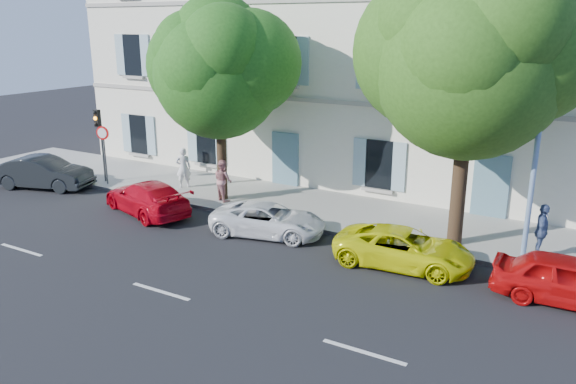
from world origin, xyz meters
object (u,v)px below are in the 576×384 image
Objects in this scene: car_red_coupe at (147,197)px; tree_left at (219,74)px; car_yellow_supercar at (404,248)px; pedestrian_b at (223,180)px; street_lamp at (540,115)px; pedestrian_a at (183,168)px; car_dark_sedan at (43,173)px; car_red_hatchback at (569,280)px; tree_right at (470,64)px; road_sign at (104,143)px; traffic_light at (99,130)px; pedestrian_c at (542,231)px; car_white_coupe at (268,220)px.

car_red_coupe is 5.53m from tree_left.
car_yellow_supercar is 8.74m from pedestrian_b.
street_lamp reaches higher than pedestrian_a.
car_red_coupe is at bearing -110.02° from car_dark_sedan.
pedestrian_b reaches higher than car_red_hatchback.
tree_right reaches higher than car_dark_sedan.
tree_left is at bearing 8.00° from road_sign.
traffic_light is 18.12m from street_lamp.
pedestrian_c reaches higher than car_yellow_supercar.
car_white_coupe is (11.81, 0.01, -0.16)m from car_dark_sedan.
car_red_coupe is 1.11× the size of car_white_coupe.
tree_right reaches higher than pedestrian_a.
street_lamp is 12.12m from pedestrian_b.
tree_right is at bearing -83.67° from car_white_coupe.
car_red_hatchback is 2.17× the size of pedestrian_a.
street_lamp is 4.57× the size of pedestrian_c.
car_yellow_supercar is at bearing -107.75° from car_dark_sedan.
traffic_light is (-9.91, 1.70, 1.98)m from car_white_coupe.
tree_right reaches higher than car_red_coupe.
car_red_coupe is at bearing -23.94° from traffic_light.
car_yellow_supercar is 0.53× the size of tree_left.
car_yellow_supercar is 10.07m from tree_left.
street_lamp is (3.14, 1.77, 4.03)m from car_yellow_supercar.
car_red_hatchback reaches higher than car_white_coupe.
car_red_coupe is 2.61× the size of pedestrian_b.
road_sign is at bearing -179.79° from street_lamp.
street_lamp reaches higher than road_sign.
car_yellow_supercar is 5.41m from street_lamp.
pedestrian_a is at bearing -147.21° from car_red_coupe.
car_red_coupe is 3.28m from pedestrian_a.
pedestrian_b is (6.01, 0.63, -1.05)m from road_sign.
car_red_coupe is at bearing -167.94° from tree_right.
road_sign reaches higher than pedestrian_b.
pedestrian_b is (-3.46, 2.11, 0.44)m from car_white_coupe.
car_dark_sedan is 18.59m from tree_right.
traffic_light is 1.25× the size of road_sign.
car_red_hatchback is at bearing 126.31° from pedestrian_a.
tree_left is at bearing 166.33° from car_red_coupe.
car_red_coupe is 14.10m from street_lamp.
street_lamp is 14.70m from pedestrian_a.
road_sign is 17.75m from street_lamp.
tree_right is (-3.55, 2.42, 5.26)m from car_red_hatchback.
tree_right is (11.23, 2.40, 5.27)m from car_red_coupe.
tree_left is 9.59m from tree_right.
car_white_coupe is at bearing 173.05° from pedestrian_b.
tree_right reaches higher than road_sign.
road_sign is 0.33× the size of street_lamp.
pedestrian_c is (12.12, -0.17, -4.18)m from tree_left.
car_white_coupe is at bearing -9.71° from traffic_light.
pedestrian_c is (14.60, -0.67, -0.03)m from pedestrian_a.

